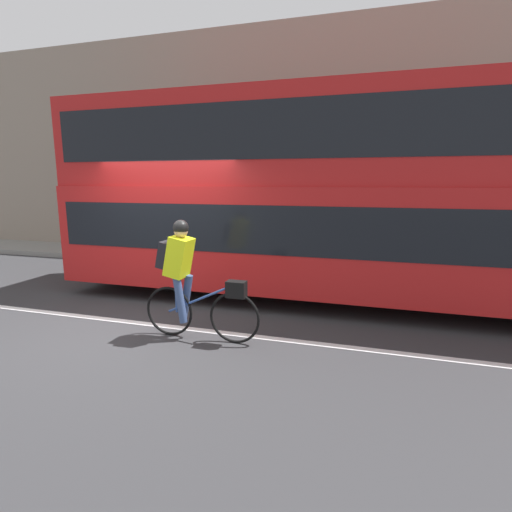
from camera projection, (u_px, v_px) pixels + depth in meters
ground_plane at (132, 327)px, 6.02m from camera, size 80.00×80.00×0.00m
road_center_line at (138, 323)px, 6.17m from camera, size 50.00×0.14×0.01m
sidewalk_curb at (240, 260)px, 10.65m from camera, size 60.00×1.65×0.14m
building_facade at (251, 147)px, 11.00m from camera, size 60.00×0.30×6.17m
bus at (323, 189)px, 7.11m from camera, size 9.45×2.45×3.63m
cyclist_on_bike at (188, 276)px, 5.44m from camera, size 1.69×0.32×1.65m
street_sign_post at (421, 212)px, 9.05m from camera, size 0.36×0.09×2.37m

